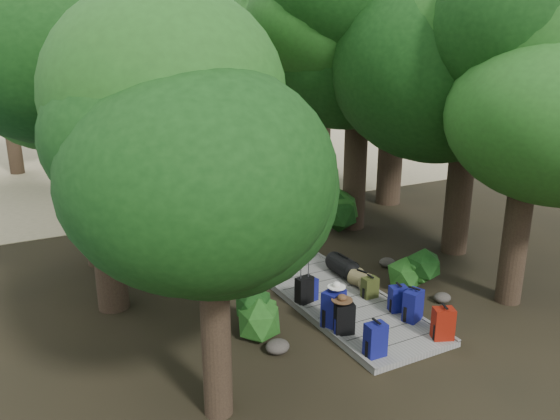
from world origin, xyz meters
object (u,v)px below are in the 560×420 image
backpack_left_c (334,306)px  sun_lounger (238,166)px  backpack_right_a (443,322)px  backpack_right_b (413,304)px  backpack_left_d (309,289)px  duffel_right_khaki (362,279)px  backpack_left_b (344,317)px  kayak (100,189)px  backpack_right_c (398,297)px  lone_suitcase_on_sand (196,182)px  duffel_right_black (343,266)px  suitcase_on_boardwalk (304,290)px  backpack_left_a (376,338)px  backpack_right_d (370,286)px

backpack_left_c → sun_lounger: size_ratio=0.45×
backpack_left_c → backpack_right_a: size_ratio=1.20×
backpack_right_b → sun_lounger: size_ratio=0.39×
backpack_right_a → backpack_right_b: backpack_right_b is taller
backpack_left_c → backpack_right_a: (1.54, -1.38, -0.07)m
backpack_left_d → duffel_right_khaki: backpack_left_d is taller
backpack_left_b → kayak: 13.43m
backpack_right_c → sun_lounger: backpack_right_c is taller
backpack_left_c → backpack_left_d: backpack_left_c is taller
lone_suitcase_on_sand → duffel_right_black: bearing=-86.2°
backpack_right_b → duffel_right_black: backpack_right_b is taller
backpack_left_b → kayak: backpack_left_b is taller
backpack_left_d → kayak: (-2.23, 11.75, -0.22)m
duffel_right_khaki → lone_suitcase_on_sand: size_ratio=0.83×
backpack_right_c → duffel_right_black: 2.07m
backpack_left_c → suitcase_on_boardwalk: bearing=68.0°
backpack_left_b → backpack_right_a: backpack_left_b is taller
backpack_left_a → backpack_left_c: bearing=94.8°
backpack_left_a → backpack_right_a: (1.48, -0.12, -0.00)m
backpack_right_a → backpack_left_b: bearing=168.3°
backpack_left_c → backpack_right_d: bearing=3.6°
backpack_left_d → backpack_right_d: 1.35m
duffel_right_black → backpack_left_d: bearing=-151.7°
backpack_right_a → backpack_left_d: bearing=141.5°
backpack_right_b → lone_suitcase_on_sand: 12.02m
backpack_right_d → kayak: (-3.50, 12.24, -0.20)m
duffel_right_black → backpack_right_c: bearing=-91.6°
backpack_left_d → sun_lounger: bearing=61.0°
backpack_right_a → lone_suitcase_on_sand: backpack_right_a is taller
backpack_left_c → duffel_right_khaki: backpack_left_c is taller
backpack_right_d → sun_lounger: bearing=80.2°
backpack_right_c → lone_suitcase_on_sand: bearing=105.3°
backpack_left_c → backpack_right_d: size_ratio=1.61×
backpack_right_b → lone_suitcase_on_sand: size_ratio=1.07×
sun_lounger → lone_suitcase_on_sand: bearing=-146.0°
backpack_right_d → duffel_right_black: (0.15, 1.28, -0.02)m
backpack_left_d → kayak: bearing=88.8°
backpack_left_d → backpack_left_c: bearing=-108.3°
backpack_left_a → backpack_left_d: size_ratio=1.25×
backpack_left_c → backpack_right_b: (1.52, -0.56, -0.05)m
backpack_left_b → backpack_right_b: size_ratio=0.97×
duffel_right_khaki → duffel_right_black: 0.77m
backpack_right_c → backpack_right_d: bearing=112.9°
backpack_left_b → backpack_right_a: size_ratio=1.01×
backpack_right_a → backpack_right_c: backpack_right_a is taller
duffel_right_khaki → kayak: duffel_right_khaki is taller
backpack_left_c → backpack_right_c: 1.53m
backpack_left_b → backpack_right_d: bearing=51.2°
backpack_left_a → duffel_right_black: (1.49, 3.22, -0.11)m
duffel_right_black → lone_suitcase_on_sand: 9.50m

